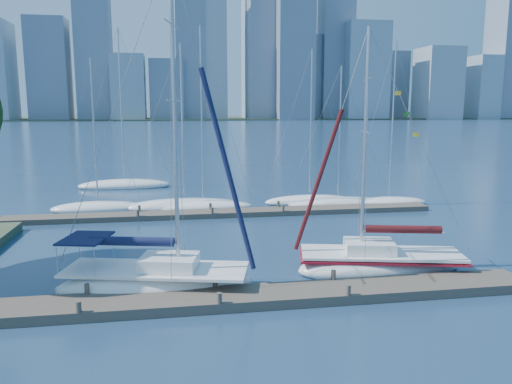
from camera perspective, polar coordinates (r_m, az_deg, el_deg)
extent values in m
plane|color=navy|center=(19.99, -4.44, -12.65)|extent=(700.00, 700.00, 0.00)
cube|color=#4E4339|center=(19.91, -4.45, -12.12)|extent=(26.00, 2.00, 0.40)
cube|color=#4E4339|center=(35.39, -3.52, -2.42)|extent=(30.00, 1.80, 0.36)
cube|color=#38472D|center=(338.52, -9.30, 8.25)|extent=(800.00, 100.00, 1.50)
ellipsoid|color=white|center=(21.64, -11.31, -10.36)|extent=(8.56, 4.51, 1.43)
cube|color=white|center=(21.43, -11.36, -8.68)|extent=(7.93, 4.16, 0.11)
cube|color=white|center=(21.18, -9.89, -7.90)|extent=(2.63, 2.23, 0.53)
cylinder|color=silver|center=(20.12, -9.31, 8.49)|extent=(0.17, 0.17, 12.51)
cylinder|color=silver|center=(21.39, -14.00, -5.74)|extent=(3.78, 1.00, 0.10)
cylinder|color=#0F1334|center=(21.36, -14.01, -5.49)|extent=(3.55, 1.20, 0.38)
cube|color=#0F1334|center=(22.02, -18.89, -5.02)|extent=(2.20, 2.61, 0.08)
ellipsoid|color=white|center=(24.25, 14.04, -8.27)|extent=(8.31, 4.31, 1.39)
cube|color=white|center=(24.06, 14.10, -6.80)|extent=(7.69, 3.98, 0.11)
cube|color=white|center=(23.87, 12.82, -6.07)|extent=(2.55, 2.14, 0.51)
cylinder|color=silver|center=(23.00, 12.35, 5.44)|extent=(0.17, 0.17, 10.09)
cylinder|color=silver|center=(23.98, 16.45, -4.33)|extent=(3.68, 0.93, 0.09)
cylinder|color=#400D13|center=(23.96, 16.46, -4.11)|extent=(3.45, 1.14, 0.37)
cube|color=maroon|center=(24.10, 14.09, -7.16)|extent=(7.88, 4.11, 0.09)
ellipsoid|color=white|center=(38.72, -17.57, -1.79)|extent=(7.12, 4.53, 1.06)
cylinder|color=silver|center=(38.04, -18.02, 6.81)|extent=(0.12, 0.12, 10.07)
ellipsoid|color=white|center=(37.96, -8.20, -1.62)|extent=(8.90, 2.92, 1.21)
cylinder|color=silver|center=(37.25, -8.43, 8.04)|extent=(0.13, 0.13, 10.99)
ellipsoid|color=white|center=(37.48, -6.04, -1.77)|extent=(7.63, 5.01, 1.02)
cylinder|color=silver|center=(36.75, -6.24, 8.85)|extent=(0.11, 0.11, 12.33)
ellipsoid|color=white|center=(39.99, 6.13, -1.05)|extent=(7.33, 2.50, 1.02)
cylinder|color=silver|center=(39.32, 6.30, 7.94)|extent=(0.11, 0.11, 11.02)
ellipsoid|color=white|center=(39.26, 9.32, -1.32)|extent=(8.00, 2.37, 1.03)
cylinder|color=silver|center=(38.60, 9.55, 6.86)|extent=(0.11, 0.11, 9.68)
ellipsoid|color=white|center=(40.39, 14.95, -1.22)|extent=(6.26, 2.09, 1.00)
cylinder|color=silver|center=(39.72, 15.36, 8.10)|extent=(0.11, 0.11, 11.66)
ellipsoid|color=white|center=(49.10, -14.78, 0.73)|extent=(8.79, 3.32, 1.23)
cylinder|color=silver|center=(48.55, -15.17, 9.76)|extent=(0.13, 0.13, 13.63)
cube|color=slate|center=(314.14, -22.57, 12.76)|extent=(21.66, 17.63, 57.02)
cube|color=#8694A1|center=(331.21, -17.78, 10.90)|extent=(15.60, 17.61, 34.68)
cube|color=gray|center=(304.54, -14.35, 11.46)|extent=(18.81, 19.81, 37.44)
cube|color=slate|center=(305.29, -10.16, 11.40)|extent=(19.63, 16.86, 35.19)
cube|color=#8694A1|center=(310.37, -5.38, 15.47)|extent=(20.16, 14.99, 78.38)
cube|color=gray|center=(328.82, -0.08, 14.81)|extent=(15.59, 17.46, 74.17)
cube|color=slate|center=(307.33, 4.40, 15.61)|extent=(21.36, 18.95, 79.09)
cube|color=#8694A1|center=(327.16, 7.24, 12.79)|extent=(14.25, 17.11, 51.69)
cube|color=gray|center=(321.01, 12.33, 13.29)|extent=(26.00, 18.80, 58.20)
cube|color=slate|center=(360.34, 15.22, 11.67)|extent=(17.83, 17.52, 44.50)
cube|color=#8694A1|center=(340.69, 20.05, 11.53)|extent=(23.04, 23.94, 44.15)
cube|color=gray|center=(356.48, 24.36, 10.78)|extent=(15.22, 21.38, 39.55)
cube|color=slate|center=(371.62, 26.91, 14.16)|extent=(21.43, 23.60, 86.59)
cube|color=slate|center=(314.03, -18.11, 16.52)|extent=(19.47, 18.00, 95.12)
cube|color=slate|center=(310.45, -7.57, 15.76)|extent=(16.71, 18.00, 82.03)
cube|color=slate|center=(316.52, 0.96, 17.49)|extent=(19.59, 18.00, 101.43)
cube|color=slate|center=(326.08, 9.02, 14.79)|extent=(19.52, 18.00, 74.74)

